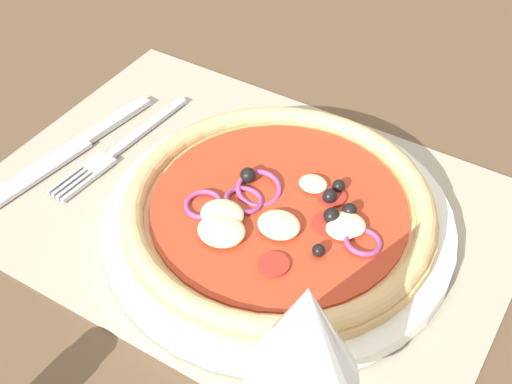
{
  "coord_description": "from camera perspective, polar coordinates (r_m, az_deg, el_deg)",
  "views": [
    {
      "loc": [
        -23.51,
        36.47,
        44.03
      ],
      "look_at": [
        -1.15,
        0.0,
        2.79
      ],
      "focal_mm": 48.42,
      "sensor_mm": 36.0,
      "label": 1
    }
  ],
  "objects": [
    {
      "name": "knife",
      "position": [
        0.69,
        -15.06,
        3.37
      ],
      "size": [
        4.14,
        20.05,
        0.62
      ],
      "rotation": [
        0.0,
        0.0,
        1.45
      ],
      "color": "#B2B5BA",
      "rests_on": "placemat"
    },
    {
      "name": "pizza",
      "position": [
        0.58,
        1.88,
        -1.35
      ],
      "size": [
        26.59,
        26.59,
        2.7
      ],
      "color": "tan",
      "rests_on": "plate"
    },
    {
      "name": "wine_glass",
      "position": [
        0.41,
        4.0,
        -12.11
      ],
      "size": [
        7.2,
        7.2,
        14.9
      ],
      "color": "silver",
      "rests_on": "ground_plane"
    },
    {
      "name": "placemat",
      "position": [
        0.62,
        -0.91,
        -1.35
      ],
      "size": [
        46.58,
        32.91,
        0.4
      ],
      "primitive_type": "cube",
      "color": "#A39984",
      "rests_on": "ground_plane"
    },
    {
      "name": "fork",
      "position": [
        0.68,
        -11.44,
        3.39
      ],
      "size": [
        2.74,
        18.06,
        0.44
      ],
      "rotation": [
        0.0,
        0.0,
        1.5
      ],
      "color": "#B2B5BA",
      "rests_on": "placemat"
    },
    {
      "name": "ground_plane",
      "position": [
        0.63,
        -0.9,
        -2.25
      ],
      "size": [
        190.0,
        140.0,
        2.4
      ],
      "primitive_type": "cube",
      "color": "brown"
    },
    {
      "name": "plate",
      "position": [
        0.59,
        1.86,
        -2.52
      ],
      "size": [
        29.96,
        29.96,
        1.39
      ],
      "primitive_type": "cylinder",
      "color": "silver",
      "rests_on": "placemat"
    }
  ]
}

